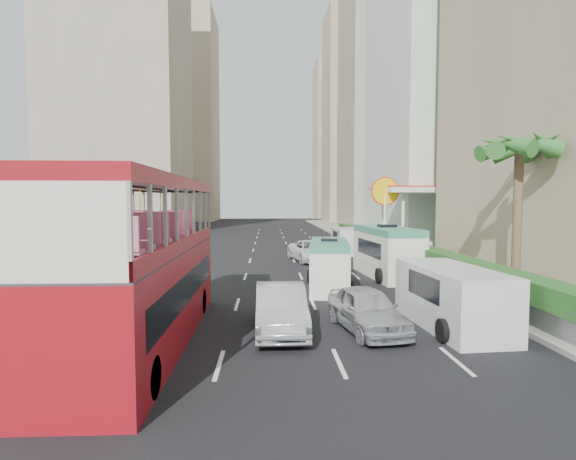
{
  "coord_description": "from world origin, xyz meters",
  "views": [
    {
      "loc": [
        -2.3,
        -13.7,
        4.33
      ],
      "look_at": [
        -1.5,
        4.0,
        3.2
      ],
      "focal_mm": 28.0,
      "sensor_mm": 36.0,
      "label": 1
    }
  ],
  "objects": [
    {
      "name": "tower_mid",
      "position": [
        18.0,
        58.0,
        25.0
      ],
      "size": [
        16.0,
        16.0,
        50.0
      ],
      "primitive_type": "cube",
      "color": "#B4A68E",
      "rests_on": "ground"
    },
    {
      "name": "tower_far_a",
      "position": [
        17.0,
        82.0,
        22.0
      ],
      "size": [
        14.0,
        14.0,
        44.0
      ],
      "primitive_type": "cube",
      "color": "tan",
      "rests_on": "ground"
    },
    {
      "name": "tower_left_a",
      "position": [
        -24.0,
        55.0,
        26.0
      ],
      "size": [
        18.0,
        18.0,
        52.0
      ],
      "primitive_type": "cube",
      "color": "#B4A68E",
      "rests_on": "ground"
    },
    {
      "name": "car_silver_lane_a",
      "position": [
        -1.87,
        1.03,
        0.0
      ],
      "size": [
        1.69,
        4.7,
        1.54
      ],
      "primitive_type": "imported",
      "rotation": [
        0.0,
        0.0,
        0.01
      ],
      "color": "silver",
      "rests_on": "ground"
    },
    {
      "name": "shell_station",
      "position": [
        10.0,
        23.0,
        2.75
      ],
      "size": [
        6.5,
        8.0,
        5.5
      ],
      "primitive_type": "cube",
      "color": "silver",
      "rests_on": "ground"
    },
    {
      "name": "kerb_wall",
      "position": [
        6.2,
        14.0,
        0.68
      ],
      "size": [
        0.3,
        44.0,
        1.0
      ],
      "primitive_type": "cube",
      "color": "silver",
      "rests_on": "sidewalk"
    },
    {
      "name": "car_silver_lane_b",
      "position": [
        1.0,
        0.96,
        0.0
      ],
      "size": [
        2.44,
        4.52,
        1.46
      ],
      "primitive_type": "imported",
      "rotation": [
        0.0,
        0.0,
        0.17
      ],
      "color": "silver",
      "rests_on": "ground"
    },
    {
      "name": "panel_van_far",
      "position": [
        4.36,
        23.43,
        1.03
      ],
      "size": [
        2.07,
        5.14,
        2.06
      ],
      "primitive_type": "cube",
      "rotation": [
        0.0,
        0.0,
        -0.0
      ],
      "color": "silver",
      "rests_on": "ground"
    },
    {
      "name": "van_asset",
      "position": [
        0.87,
        18.45,
        0.0
      ],
      "size": [
        3.51,
        5.8,
        1.51
      ],
      "primitive_type": "imported",
      "rotation": [
        0.0,
        0.0,
        0.2
      ],
      "color": "silver",
      "rests_on": "ground"
    },
    {
      "name": "ground_plane",
      "position": [
        0.0,
        0.0,
        0.0
      ],
      "size": [
        200.0,
        200.0,
        0.0
      ],
      "primitive_type": "plane",
      "color": "black",
      "rests_on": "ground"
    },
    {
      "name": "palm_tree",
      "position": [
        7.8,
        4.0,
        3.38
      ],
      "size": [
        0.36,
        0.36,
        6.4
      ],
      "primitive_type": "cylinder",
      "color": "brown",
      "rests_on": "sidewalk"
    },
    {
      "name": "tower_far_b",
      "position": [
        17.0,
        104.0,
        20.0
      ],
      "size": [
        14.0,
        14.0,
        40.0
      ],
      "primitive_type": "cube",
      "color": "#B4A68E",
      "rests_on": "ground"
    },
    {
      "name": "double_decker_bus",
      "position": [
        -6.0,
        0.0,
        2.53
      ],
      "size": [
        2.5,
        11.0,
        5.06
      ],
      "primitive_type": "cube",
      "color": "maroon",
      "rests_on": "ground"
    },
    {
      "name": "minibus_near",
      "position": [
        0.72,
        8.18,
        1.19
      ],
      "size": [
        2.43,
        5.54,
        2.38
      ],
      "primitive_type": "cube",
      "rotation": [
        0.0,
        0.0,
        -0.12
      ],
      "color": "silver",
      "rests_on": "ground"
    },
    {
      "name": "minibus_far",
      "position": [
        4.54,
        11.67,
        1.43
      ],
      "size": [
        2.65,
        6.59,
        2.86
      ],
      "primitive_type": "cube",
      "rotation": [
        0.0,
        0.0,
        0.08
      ],
      "color": "silver",
      "rests_on": "ground"
    },
    {
      "name": "sidewalk",
      "position": [
        9.0,
        25.0,
        0.09
      ],
      "size": [
        6.0,
        120.0,
        0.18
      ],
      "primitive_type": "cube",
      "color": "#99968C",
      "rests_on": "ground"
    },
    {
      "name": "hedge",
      "position": [
        6.2,
        14.0,
        1.53
      ],
      "size": [
        1.1,
        44.0,
        0.7
      ],
      "primitive_type": "cube",
      "color": "#2D6626",
      "rests_on": "kerb_wall"
    },
    {
      "name": "panel_van_near",
      "position": [
        4.01,
        1.25,
        1.04
      ],
      "size": [
        2.46,
        5.33,
        2.08
      ],
      "primitive_type": "cube",
      "rotation": [
        0.0,
        0.0,
        0.08
      ],
      "color": "silver",
      "rests_on": "ground"
    },
    {
      "name": "tower_left_b",
      "position": [
        -22.0,
        90.0,
        23.0
      ],
      "size": [
        16.0,
        16.0,
        46.0
      ],
      "primitive_type": "cube",
      "color": "tan",
      "rests_on": "ground"
    }
  ]
}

